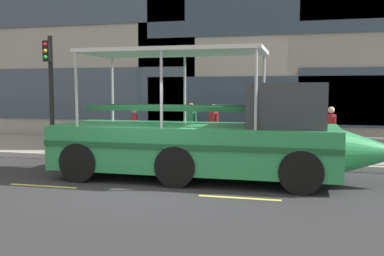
% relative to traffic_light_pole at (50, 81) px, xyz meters
% --- Properties ---
extents(ground_plane, '(120.00, 120.00, 0.00)m').
position_rel_traffic_light_pole_xyz_m(ground_plane, '(5.03, -3.93, -2.64)').
color(ground_plane, '#2B2B2D').
extents(sidewalk, '(32.00, 4.80, 0.18)m').
position_rel_traffic_light_pole_xyz_m(sidewalk, '(5.03, 1.67, -2.55)').
color(sidewalk, gray).
rests_on(sidewalk, ground_plane).
extents(curb_edge, '(32.00, 0.18, 0.18)m').
position_rel_traffic_light_pole_xyz_m(curb_edge, '(5.03, -0.82, -2.55)').
color(curb_edge, '#B2ADA3').
rests_on(curb_edge, ground_plane).
extents(lane_centreline, '(25.80, 0.12, 0.01)m').
position_rel_traffic_light_pole_xyz_m(lane_centreline, '(5.03, -4.63, -2.64)').
color(lane_centreline, '#DBD64C').
rests_on(lane_centreline, ground_plane).
extents(curb_guardrail, '(10.94, 0.09, 0.79)m').
position_rel_traffic_light_pole_xyz_m(curb_guardrail, '(6.30, -0.48, -1.93)').
color(curb_guardrail, gray).
rests_on(curb_guardrail, sidewalk).
extents(traffic_light_pole, '(0.24, 0.46, 4.06)m').
position_rel_traffic_light_pole_xyz_m(traffic_light_pole, '(0.00, 0.00, 0.00)').
color(traffic_light_pole, black).
rests_on(traffic_light_pole, sidewalk).
extents(duck_tour_boat, '(9.11, 2.53, 3.37)m').
position_rel_traffic_light_pole_xyz_m(duck_tour_boat, '(6.51, -2.82, -1.56)').
color(duck_tour_boat, '#2D9351').
rests_on(duck_tour_boat, ground_plane).
extents(pedestrian_near_bow, '(0.32, 0.39, 1.61)m').
position_rel_traffic_light_pole_xyz_m(pedestrian_near_bow, '(9.64, 0.95, -1.49)').
color(pedestrian_near_bow, '#1E2338').
rests_on(pedestrian_near_bow, sidewalk).
extents(pedestrian_mid_left, '(0.38, 0.34, 1.65)m').
position_rel_traffic_light_pole_xyz_m(pedestrian_mid_left, '(5.72, 1.09, -1.46)').
color(pedestrian_mid_left, '#47423D').
rests_on(pedestrian_mid_left, sidewalk).
extents(pedestrian_mid_right, '(0.45, 0.31, 1.70)m').
position_rel_traffic_light_pole_xyz_m(pedestrian_mid_right, '(4.95, 0.91, -1.44)').
color(pedestrian_mid_right, '#1E2338').
rests_on(pedestrian_mid_right, sidewalk).
extents(pedestrian_near_stern, '(0.23, 0.43, 1.51)m').
position_rel_traffic_light_pole_xyz_m(pedestrian_near_stern, '(2.86, 0.81, -1.55)').
color(pedestrian_near_stern, black).
rests_on(pedestrian_near_stern, sidewalk).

